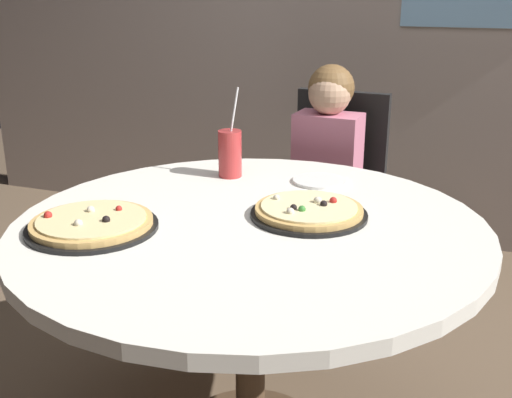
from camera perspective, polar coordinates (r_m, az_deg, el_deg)
The scene contains 7 objects.
dining_table at distance 1.76m, azimuth -0.57°, elevation -4.71°, with size 1.32×1.32×0.75m.
chair_wooden at distance 2.69m, azimuth 7.14°, elevation 0.70°, with size 0.42×0.42×0.95m.
diner_child at distance 2.54m, azimuth 5.89°, elevation -1.48°, with size 0.27×0.42×1.08m.
pizza_veggie at distance 1.76m, azimuth 4.89°, elevation -1.12°, with size 0.33×0.33×0.05m.
pizza_cheese at distance 1.72m, azimuth -14.88°, elevation -2.22°, with size 0.35×0.35×0.05m.
soda_cup at distance 2.11m, azimuth -2.41°, elevation 4.22°, with size 0.08×0.08×0.31m.
plate_small at distance 2.08m, azimuth 5.89°, elevation 1.68°, with size 0.18×0.18×0.01m, color white.
Camera 1 is at (0.58, -1.50, 1.37)m, focal length 43.40 mm.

